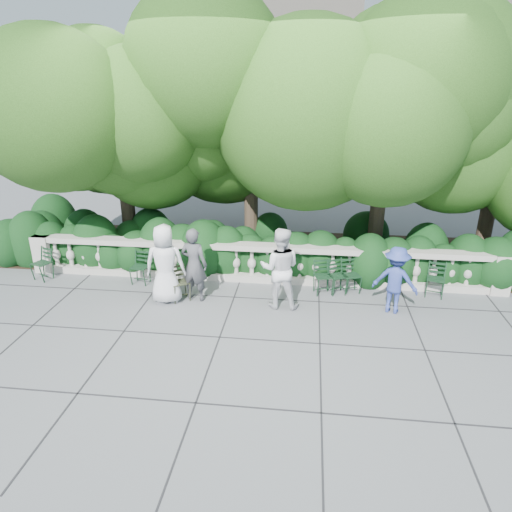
# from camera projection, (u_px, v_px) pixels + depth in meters

# --- Properties ---
(ground) EXTENTS (90.00, 90.00, 0.00)m
(ground) POSITION_uv_depth(u_px,v_px,m) (251.00, 315.00, 10.03)
(ground) COLOR #53565B
(ground) RESTS_ON ground
(balustrade) EXTENTS (12.00, 0.44, 1.00)m
(balustrade) POSITION_uv_depth(u_px,v_px,m) (260.00, 263.00, 11.51)
(balustrade) COLOR #9E998E
(balustrade) RESTS_ON ground
(shrub_hedge) EXTENTS (15.00, 2.60, 1.70)m
(shrub_hedge) POSITION_uv_depth(u_px,v_px,m) (264.00, 263.00, 12.80)
(shrub_hedge) COLOR black
(shrub_hedge) RESTS_ON ground
(tree_canopy) EXTENTS (15.04, 6.52, 6.78)m
(tree_canopy) POSITION_uv_depth(u_px,v_px,m) (293.00, 116.00, 11.45)
(tree_canopy) COLOR #3F3023
(tree_canopy) RESTS_ON ground
(chair_a) EXTENTS (0.58, 0.61, 0.84)m
(chair_a) POSITION_uv_depth(u_px,v_px,m) (40.00, 281.00, 11.67)
(chair_a) COLOR black
(chair_a) RESTS_ON ground
(chair_b) EXTENTS (0.48, 0.52, 0.84)m
(chair_b) POSITION_uv_depth(u_px,v_px,m) (139.00, 285.00, 11.44)
(chair_b) COLOR black
(chair_b) RESTS_ON ground
(chair_c) EXTENTS (0.56, 0.58, 0.84)m
(chair_c) POSITION_uv_depth(u_px,v_px,m) (324.00, 296.00, 10.89)
(chair_c) COLOR black
(chair_c) RESTS_ON ground
(chair_d) EXTENTS (0.57, 0.59, 0.84)m
(chair_d) POSITION_uv_depth(u_px,v_px,m) (352.00, 295.00, 10.94)
(chair_d) COLOR black
(chair_d) RESTS_ON ground
(chair_e) EXTENTS (0.55, 0.58, 0.84)m
(chair_e) POSITION_uv_depth(u_px,v_px,m) (433.00, 299.00, 10.76)
(chair_e) COLOR black
(chair_e) RESTS_ON ground
(chair_f) EXTENTS (0.60, 0.62, 0.84)m
(chair_f) POSITION_uv_depth(u_px,v_px,m) (339.00, 295.00, 10.92)
(chair_f) COLOR black
(chair_f) RESTS_ON ground
(chair_weathered) EXTENTS (0.63, 0.64, 0.84)m
(chair_weathered) POSITION_uv_depth(u_px,v_px,m) (183.00, 302.00, 10.58)
(chair_weathered) COLOR black
(chair_weathered) RESTS_ON ground
(person_businessman) EXTENTS (0.98, 0.71, 1.86)m
(person_businessman) POSITION_uv_depth(u_px,v_px,m) (165.00, 264.00, 10.31)
(person_businessman) COLOR silver
(person_businessman) RESTS_ON ground
(person_woman_grey) EXTENTS (0.71, 0.54, 1.74)m
(person_woman_grey) POSITION_uv_depth(u_px,v_px,m) (194.00, 265.00, 10.44)
(person_woman_grey) COLOR #414246
(person_woman_grey) RESTS_ON ground
(person_casual_man) EXTENTS (0.91, 0.72, 1.86)m
(person_casual_man) POSITION_uv_depth(u_px,v_px,m) (280.00, 268.00, 10.08)
(person_casual_man) COLOR silver
(person_casual_man) RESTS_ON ground
(person_older_blue) EXTENTS (1.11, 0.85, 1.52)m
(person_older_blue) POSITION_uv_depth(u_px,v_px,m) (395.00, 280.00, 9.91)
(person_older_blue) COLOR navy
(person_older_blue) RESTS_ON ground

